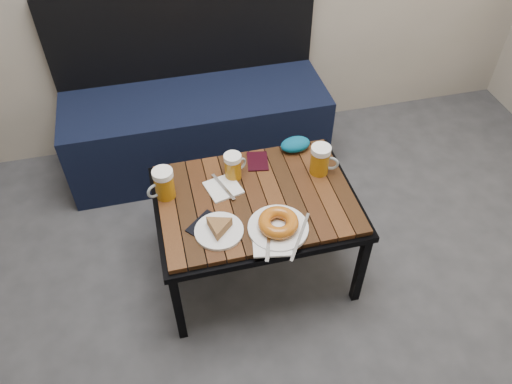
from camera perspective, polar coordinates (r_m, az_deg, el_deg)
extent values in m
cube|color=black|center=(2.82, -6.68, 7.06)|extent=(1.40, 0.50, 0.45)
cube|color=black|center=(2.76, -8.32, 17.73)|extent=(1.40, 0.05, 0.50)
cube|color=black|center=(2.07, -8.89, -12.93)|extent=(0.04, 0.03, 0.42)
cube|color=black|center=(2.20, 11.84, -8.68)|extent=(0.04, 0.03, 0.42)
cube|color=black|center=(2.42, -10.62, -1.84)|extent=(0.04, 0.04, 0.42)
cube|color=black|center=(2.53, 7.09, 1.23)|extent=(0.04, 0.04, 0.42)
cube|color=black|center=(2.09, 0.00, -1.26)|extent=(0.84, 0.62, 0.03)
cube|color=#33190B|center=(2.07, 0.00, -0.76)|extent=(0.80, 0.58, 0.02)
cylinder|color=#A8690D|center=(2.07, -10.40, 0.70)|extent=(0.11, 0.11, 0.11)
cylinder|color=white|center=(2.02, -10.65, 2.08)|extent=(0.08, 0.08, 0.03)
torus|color=#8C999E|center=(2.05, -11.52, 0.12)|extent=(0.07, 0.04, 0.07)
cylinder|color=#A8690D|center=(2.12, -2.65, 2.72)|extent=(0.10, 0.10, 0.10)
cylinder|color=white|center=(2.08, -2.71, 3.95)|extent=(0.07, 0.07, 0.02)
torus|color=#8C999E|center=(2.14, -1.79, 3.23)|extent=(0.06, 0.04, 0.06)
cylinder|color=#A8690D|center=(2.16, 7.29, 3.43)|extent=(0.11, 0.11, 0.11)
cylinder|color=white|center=(2.11, 7.46, 4.81)|extent=(0.09, 0.09, 0.03)
torus|color=#8C999E|center=(2.15, 8.55, 3.26)|extent=(0.07, 0.04, 0.07)
cylinder|color=white|center=(1.94, -4.24, -4.46)|extent=(0.19, 0.19, 0.01)
cylinder|color=white|center=(1.94, 2.54, -4.15)|extent=(0.24, 0.24, 0.02)
torus|color=#8F3C0D|center=(1.92, 2.57, -3.51)|extent=(0.16, 0.16, 0.05)
cube|color=#A5A8AD|center=(1.91, 5.07, -5.07)|extent=(0.14, 0.22, 0.00)
cube|color=#A5A8AD|center=(1.88, 1.44, -5.78)|extent=(0.07, 0.18, 0.00)
cube|color=white|center=(2.10, -3.77, 0.48)|extent=(0.16, 0.16, 0.01)
cube|color=#A5A8AD|center=(2.10, -3.77, 0.61)|extent=(0.07, 0.17, 0.00)
cube|color=white|center=(1.89, 1.85, -5.93)|extent=(0.17, 0.15, 0.01)
cube|color=black|center=(1.96, -5.76, -3.82)|extent=(0.17, 0.16, 0.01)
cube|color=black|center=(2.22, 0.18, 3.54)|extent=(0.11, 0.14, 0.01)
ellipsoid|color=navy|center=(2.27, 4.51, 5.45)|extent=(0.15, 0.10, 0.06)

